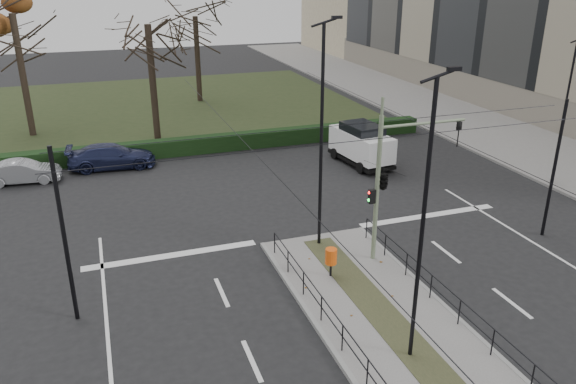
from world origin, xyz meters
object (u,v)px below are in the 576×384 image
object	(u,v)px
traffic_light	(386,178)
rust_tree	(12,14)
streetlamp_median_near	(423,223)
parked_car_third	(112,156)
litter_bin	(331,257)
streetlamp_sidewalk	(565,111)
white_van	(361,143)
streetlamp_median_far	(322,136)
bare_tree_near	(148,33)
bare_tree_center	(195,23)
parked_car_second	(23,172)

from	to	relation	value
traffic_light	rust_tree	distance (m)	28.12
streetlamp_median_near	parked_car_third	size ratio (longest dim) A/B	1.73
litter_bin	streetlamp_sidewalk	distance (m)	16.31
litter_bin	white_van	bearing A→B (deg)	59.29
traffic_light	streetlamp_median_near	bearing A→B (deg)	-109.45
traffic_light	litter_bin	xyz separation A→B (m)	(-2.47, -0.72, -2.57)
traffic_light	streetlamp_sidewalk	size ratio (longest dim) A/B	0.76
traffic_light	rust_tree	world-z (taller)	rust_tree
traffic_light	white_van	distance (m)	12.07
streetlamp_median_far	white_van	bearing A→B (deg)	55.13
streetlamp_median_near	bare_tree_near	xyz separation A→B (m)	(-4.29, 25.71, 2.55)
streetlamp_sidewalk	bare_tree_near	bearing A→B (deg)	140.84
bare_tree_center	bare_tree_near	bearing A→B (deg)	-114.81
streetlamp_median_far	bare_tree_near	bearing A→B (deg)	103.87
litter_bin	parked_car_third	size ratio (longest dim) A/B	0.23
streetlamp_median_far	bare_tree_center	world-z (taller)	bare_tree_center
white_van	bare_tree_near	size ratio (longest dim) A/B	0.48
litter_bin	bare_tree_center	xyz separation A→B (m)	(1.08, 31.34, 5.68)
streetlamp_median_far	bare_tree_center	bearing A→B (deg)	89.07
streetlamp_median_far	streetlamp_sidewalk	bearing A→B (deg)	10.15
streetlamp_sidewalk	bare_tree_center	bearing A→B (deg)	118.29
streetlamp_median_far	white_van	world-z (taller)	streetlamp_median_far
streetlamp_median_far	streetlamp_median_near	bearing A→B (deg)	-91.30
parked_car_third	bare_tree_center	xyz separation A→B (m)	(8.11, 15.59, 5.90)
traffic_light	bare_tree_near	bearing A→B (deg)	107.57
streetlamp_sidewalk	litter_bin	bearing A→B (deg)	-161.04
parked_car_second	bare_tree_near	distance (m)	11.69
bare_tree_center	rust_tree	bearing A→B (deg)	-151.99
parked_car_third	white_van	bearing A→B (deg)	-102.26
litter_bin	white_van	world-z (taller)	white_van
streetlamp_median_near	bare_tree_near	size ratio (longest dim) A/B	0.85
parked_car_second	litter_bin	bearing A→B (deg)	-136.87
streetlamp_median_near	white_van	bearing A→B (deg)	68.74
rust_tree	white_van	bearing A→B (deg)	-34.07
traffic_light	parked_car_third	distance (m)	18.00
traffic_light	white_van	world-z (taller)	traffic_light
parked_car_second	white_van	distance (m)	18.90
streetlamp_sidewalk	bare_tree_near	world-z (taller)	bare_tree_near
rust_tree	streetlamp_median_far	bearing A→B (deg)	-60.20
bare_tree_near	rust_tree	bearing A→B (deg)	154.91
traffic_light	parked_car_second	distance (m)	20.17
parked_car_second	streetlamp_median_near	bearing A→B (deg)	-143.73
streetlamp_median_near	rust_tree	xyz separation A→B (m)	(-12.33, 29.47, 3.69)
rust_tree	bare_tree_near	bearing A→B (deg)	-25.09
litter_bin	streetlamp_median_far	xyz separation A→B (m)	(0.61, 2.60, 3.84)
streetlamp_median_far	rust_tree	bearing A→B (deg)	119.80
streetlamp_median_far	parked_car_third	xyz separation A→B (m)	(-7.65, 13.15, -4.06)
parked_car_third	rust_tree	xyz separation A→B (m)	(-4.86, 8.69, 7.42)
traffic_light	parked_car_third	size ratio (longest dim) A/B	1.18
streetlamp_median_near	parked_car_second	world-z (taller)	streetlamp_median_near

